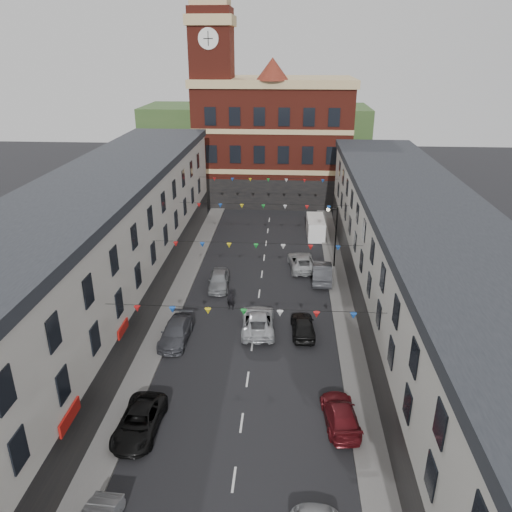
% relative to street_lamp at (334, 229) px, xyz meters
% --- Properties ---
extents(ground, '(160.00, 160.00, 0.00)m').
position_rel_street_lamp_xyz_m(ground, '(-6.55, -14.00, -3.90)').
color(ground, black).
rests_on(ground, ground).
extents(pavement_left, '(1.80, 64.00, 0.15)m').
position_rel_street_lamp_xyz_m(pavement_left, '(-13.45, -12.00, -3.83)').
color(pavement_left, '#605E5B').
rests_on(pavement_left, ground).
extents(pavement_right, '(1.80, 64.00, 0.15)m').
position_rel_street_lamp_xyz_m(pavement_right, '(0.35, -12.00, -3.83)').
color(pavement_right, '#605E5B').
rests_on(pavement_right, ground).
extents(terrace_left, '(8.40, 56.00, 10.70)m').
position_rel_street_lamp_xyz_m(terrace_left, '(-18.33, -13.00, 1.44)').
color(terrace_left, beige).
rests_on(terrace_left, ground).
extents(terrace_right, '(8.40, 56.00, 9.70)m').
position_rel_street_lamp_xyz_m(terrace_right, '(5.23, -13.00, 0.95)').
color(terrace_right, beige).
rests_on(terrace_right, ground).
extents(civic_building, '(20.60, 13.30, 18.50)m').
position_rel_street_lamp_xyz_m(civic_building, '(-6.55, 23.95, 4.23)').
color(civic_building, maroon).
rests_on(civic_building, ground).
extents(clock_tower, '(5.60, 5.60, 30.00)m').
position_rel_street_lamp_xyz_m(clock_tower, '(-14.05, 21.00, 11.03)').
color(clock_tower, maroon).
rests_on(clock_tower, ground).
extents(distant_hill, '(40.00, 14.00, 10.00)m').
position_rel_street_lamp_xyz_m(distant_hill, '(-10.55, 48.00, 1.10)').
color(distant_hill, '#345326').
rests_on(distant_hill, ground).
extents(street_lamp, '(1.10, 0.36, 6.00)m').
position_rel_street_lamp_xyz_m(street_lamp, '(0.00, 0.00, 0.00)').
color(street_lamp, black).
rests_on(street_lamp, ground).
extents(car_left_c, '(2.29, 4.74, 1.30)m').
position_rel_street_lamp_xyz_m(car_left_c, '(-12.05, -23.02, -3.25)').
color(car_left_c, black).
rests_on(car_left_c, ground).
extents(car_left_d, '(2.01, 4.71, 1.35)m').
position_rel_street_lamp_xyz_m(car_left_d, '(-12.05, -13.77, -3.23)').
color(car_left_d, '#484A51').
rests_on(car_left_d, ground).
extents(car_left_e, '(1.97, 4.34, 1.45)m').
position_rel_street_lamp_xyz_m(car_left_e, '(-10.15, -5.01, -3.18)').
color(car_left_e, gray).
rests_on(car_left_e, ground).
extents(car_right_c, '(2.22, 4.55, 1.27)m').
position_rel_street_lamp_xyz_m(car_right_c, '(-1.05, -21.65, -3.27)').
color(car_right_c, maroon).
rests_on(car_right_c, ground).
extents(car_right_d, '(1.89, 4.19, 1.40)m').
position_rel_street_lamp_xyz_m(car_right_d, '(-2.95, -12.28, -3.21)').
color(car_right_d, black).
rests_on(car_right_d, ground).
extents(car_right_e, '(1.93, 4.93, 1.60)m').
position_rel_street_lamp_xyz_m(car_right_e, '(-1.05, -2.89, -3.11)').
color(car_right_e, '#414348').
rests_on(car_right_e, ground).
extents(car_right_f, '(2.95, 5.32, 1.41)m').
position_rel_street_lamp_xyz_m(car_right_f, '(-2.84, -0.41, -3.20)').
color(car_right_f, '#AEB1B3').
rests_on(car_right_f, ground).
extents(moving_car, '(2.72, 5.35, 1.45)m').
position_rel_street_lamp_xyz_m(moving_car, '(-6.28, -11.86, -3.18)').
color(moving_car, '#B7BABF').
rests_on(moving_car, ground).
extents(white_van, '(1.94, 4.79, 2.10)m').
position_rel_street_lamp_xyz_m(white_van, '(-1.17, 8.65, -2.85)').
color(white_van, white).
rests_on(white_van, ground).
extents(pedestrian, '(0.71, 0.53, 1.78)m').
position_rel_street_lamp_xyz_m(pedestrian, '(-8.63, -8.90, -3.02)').
color(pedestrian, black).
rests_on(pedestrian, ground).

